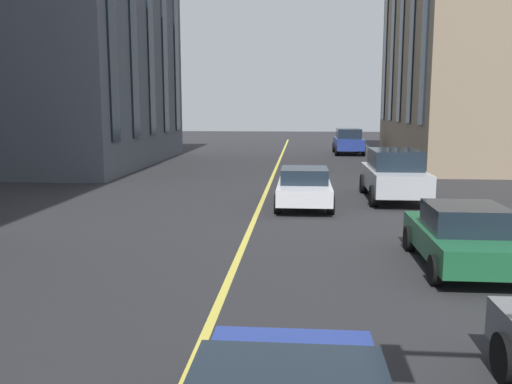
% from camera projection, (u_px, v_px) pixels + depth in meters
% --- Properties ---
extents(lane_centre_line, '(80.00, 0.16, 0.01)m').
position_uv_depth(lane_centre_line, '(259.00, 208.00, 18.54)').
color(lane_centre_line, '#D8C64C').
rests_on(lane_centre_line, ground_plane).
extents(car_green_parked_a, '(3.90, 1.89, 1.40)m').
position_uv_depth(car_green_parked_a, '(462.00, 236.00, 11.59)').
color(car_green_parked_a, '#1E6038').
rests_on(car_green_parked_a, ground_plane).
extents(car_blue_far, '(4.70, 2.14, 1.88)m').
position_uv_depth(car_blue_far, '(348.00, 141.00, 40.01)').
color(car_blue_far, navy).
rests_on(car_blue_far, ground_plane).
extents(car_silver_parked_b, '(4.70, 2.14, 1.88)m').
position_uv_depth(car_silver_parked_b, '(394.00, 174.00, 20.14)').
color(car_silver_parked_b, '#B7BABF').
rests_on(car_silver_parked_b, ground_plane).
extents(car_white_trailing, '(4.40, 1.95, 1.37)m').
position_uv_depth(car_white_trailing, '(304.00, 186.00, 18.85)').
color(car_white_trailing, silver).
rests_on(car_white_trailing, ground_plane).
extents(building_left_near, '(16.43, 11.47, 13.00)m').
position_uv_depth(building_left_near, '(57.00, 55.00, 32.12)').
color(building_left_near, '#565B66').
rests_on(building_left_near, ground_plane).
extents(building_right_near, '(16.21, 9.76, 18.26)m').
position_uv_depth(building_right_near, '(485.00, 11.00, 32.35)').
color(building_right_near, gray).
rests_on(building_right_near, ground_plane).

